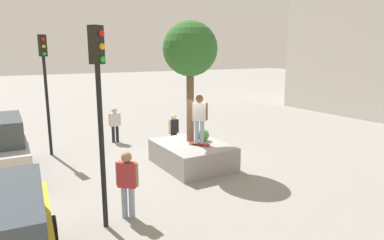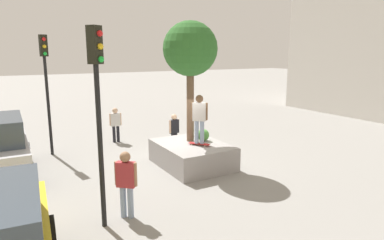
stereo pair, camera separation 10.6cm
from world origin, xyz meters
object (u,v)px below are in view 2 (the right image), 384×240
at_px(planter_ledge, 192,155).
at_px(passerby_with_bag, 174,129).
at_px(traffic_light_corner, 46,75).
at_px(traffic_light_median, 98,95).
at_px(skateboarder, 199,116).
at_px(pedestrian_crossing, 126,180).
at_px(bystander_watching, 116,122).
at_px(skateboard, 199,144).
at_px(plaza_tree, 190,50).

xyz_separation_m(planter_ledge, passerby_with_bag, (2.26, -0.39, 0.49)).
bearing_deg(traffic_light_corner, traffic_light_median, -177.71).
bearing_deg(skateboarder, pedestrian_crossing, 123.59).
relative_size(traffic_light_corner, bystander_watching, 2.96).
relative_size(planter_ledge, skateboarder, 1.66).
relative_size(traffic_light_median, passerby_with_bag, 3.01).
distance_m(skateboard, skateboarder, 1.05).
height_order(plaza_tree, passerby_with_bag, plaza_tree).
distance_m(plaza_tree, skateboard, 3.46).
height_order(plaza_tree, traffic_light_median, plaza_tree).
distance_m(planter_ledge, skateboard, 0.61).
xyz_separation_m(skateboarder, bystander_watching, (5.16, 1.56, -1.02)).
height_order(planter_ledge, traffic_light_corner, traffic_light_corner).
bearing_deg(pedestrian_crossing, skateboard, -56.41).
distance_m(traffic_light_corner, traffic_light_median, 7.08).
relative_size(skateboard, bystander_watching, 0.46).
distance_m(skateboarder, traffic_light_corner, 6.53).
bearing_deg(bystander_watching, traffic_light_median, 160.86).
bearing_deg(traffic_light_corner, plaza_tree, -129.81).
bearing_deg(pedestrian_crossing, planter_ledge, -51.86).
bearing_deg(skateboard, plaza_tree, -2.41).
height_order(skateboarder, passerby_with_bag, skateboarder).
relative_size(skateboarder, pedestrian_crossing, 1.01).
height_order(traffic_light_median, passerby_with_bag, traffic_light_median).
xyz_separation_m(planter_ledge, skateboard, (-0.35, -0.11, 0.49)).
distance_m(traffic_light_corner, bystander_watching, 3.84).
distance_m(planter_ledge, traffic_light_corner, 6.72).
xyz_separation_m(planter_ledge, traffic_light_corner, (4.17, 4.41, 2.89)).
bearing_deg(pedestrian_crossing, bystander_watching, -15.12).
relative_size(planter_ledge, bystander_watching, 1.79).
xyz_separation_m(bystander_watching, pedestrian_crossing, (-7.55, 2.04, 0.07)).
relative_size(traffic_light_corner, traffic_light_median, 1.02).
bearing_deg(traffic_light_corner, pedestrian_crossing, -172.42).
distance_m(plaza_tree, traffic_light_corner, 6.00).
height_order(skateboarder, traffic_light_corner, traffic_light_corner).
bearing_deg(planter_ledge, bystander_watching, 16.82).
xyz_separation_m(skateboarder, traffic_light_median, (-2.55, 4.24, 1.29)).
bearing_deg(planter_ledge, traffic_light_corner, 46.63).
height_order(traffic_light_corner, pedestrian_crossing, traffic_light_corner).
bearing_deg(skateboarder, traffic_light_corner, 44.99).
xyz_separation_m(skateboard, traffic_light_median, (-2.55, 4.24, 2.34)).
bearing_deg(passerby_with_bag, planter_ledge, 170.32).
height_order(traffic_light_corner, bystander_watching, traffic_light_corner).
distance_m(planter_ledge, bystander_watching, 5.05).
relative_size(skateboarder, traffic_light_corner, 0.36).
relative_size(plaza_tree, pedestrian_crossing, 2.53).
bearing_deg(skateboarder, planter_ledge, 16.87).
xyz_separation_m(plaza_tree, skateboard, (-0.73, 0.03, -3.38)).
distance_m(skateboarder, traffic_light_median, 5.11).
height_order(planter_ledge, traffic_light_median, traffic_light_median).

